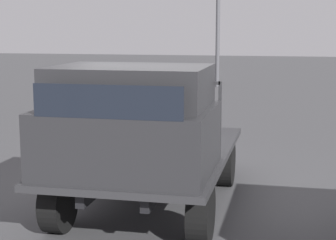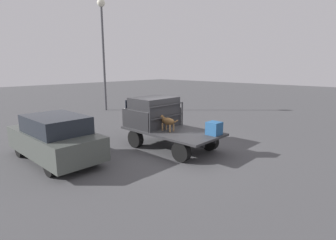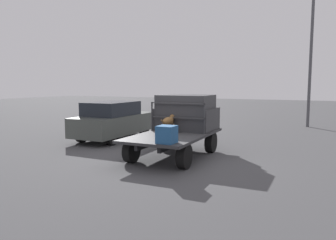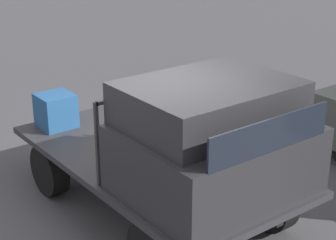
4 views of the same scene
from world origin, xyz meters
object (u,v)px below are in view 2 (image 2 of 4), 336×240
light_pole_near (102,34)px  parked_sedan (55,138)px  dog (167,121)px  flatbed_truck (172,135)px  cargo_crate (214,128)px

light_pole_near → parked_sedan: bearing=137.1°
dog → light_pole_near: bearing=-28.2°
parked_sedan → dog: bearing=-113.9°
flatbed_truck → light_pole_near: light_pole_near is taller
parked_sedan → cargo_crate: bearing=-125.4°
light_pole_near → dog: bearing=158.8°
parked_sedan → light_pole_near: bearing=-37.4°
cargo_crate → dog: bearing=23.3°
flatbed_truck → dog: size_ratio=3.85×
flatbed_truck → parked_sedan: 4.21m
flatbed_truck → dog: bearing=71.6°
cargo_crate → parked_sedan: size_ratio=0.12×
cargo_crate → flatbed_truck: bearing=17.5°
flatbed_truck → dog: 0.62m
flatbed_truck → cargo_crate: cargo_crate is taller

